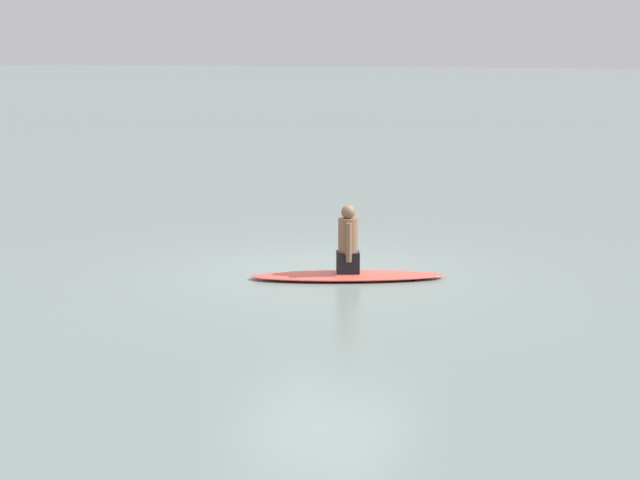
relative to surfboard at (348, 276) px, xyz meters
The scene contains 3 objects.
ground_plane 0.51m from the surfboard, 158.53° to the left, with size 400.00×400.00×0.00m, color slate.
surfboard is the anchor object (origin of this frame).
person_paddler 0.47m from the surfboard, 143.13° to the left, with size 0.40×0.38×0.94m.
Camera 1 is at (6.79, -11.91, 3.04)m, focal length 55.89 mm.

